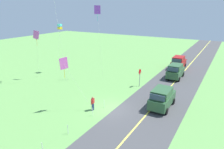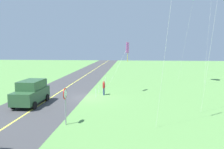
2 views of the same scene
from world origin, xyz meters
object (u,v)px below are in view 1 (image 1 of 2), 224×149
Objects in this scene: kite_red_low at (64,64)px; kite_yellow_high at (60,27)px; person_adult_near at (93,103)px; kite_purple_back at (97,11)px; stop_sign at (140,74)px; car_parked_east_far at (179,62)px; kite_pink_drift at (36,36)px; car_suv_foreground at (162,98)px; car_parked_east_near at (175,71)px.

kite_yellow_high is at bearing 44.47° from kite_red_low.
person_adult_near is 0.15× the size of kite_purple_back.
car_parked_east_far is at bearing -11.78° from stop_sign.
kite_pink_drift is at bearing 121.12° from kite_purple_back.
car_parked_east_far is 2.75× the size of person_adult_near.
person_adult_near is at bearing 125.50° from car_suv_foreground.
kite_pink_drift is at bearing 173.45° from kite_yellow_high.
kite_pink_drift reaches higher than kite_red_low.
car_suv_foreground is 1.00× the size of car_parked_east_far.
car_parked_east_far is 0.54× the size of kite_yellow_high.
car_parked_east_near is 18.80m from kite_red_low.
kite_pink_drift is (5.99, 10.82, 1.57)m from kite_red_low.
person_adult_near is at bearing -125.67° from kite_yellow_high.
car_parked_east_far is 0.40× the size of kite_purple_back.
kite_red_low is 12.47m from kite_pink_drift.
car_suv_foreground is 7.64m from person_adult_near.
kite_pink_drift is at bearing 133.83° from car_parked_east_far.
kite_red_low is 0.53× the size of kite_purple_back.
kite_pink_drift is 9.79m from kite_purple_back.
stop_sign reaches higher than car_suv_foreground.
kite_purple_back is at bearing -52.84° from person_adult_near.
stop_sign is 0.44× the size of kite_red_low.
kite_yellow_high is 1.09× the size of kite_pink_drift.
car_suv_foreground is at bearing -104.08° from kite_yellow_high.
stop_sign is at bearing 168.22° from car_parked_east_far.
stop_sign is at bearing -20.86° from kite_red_low.
kite_yellow_high reaches higher than car_suv_foreground.
car_suv_foreground is 2.75× the size of person_adult_near.
car_parked_east_near is at bearing 6.66° from car_suv_foreground.
kite_yellow_high is (-12.17, 16.85, 6.52)m from car_parked_east_far.
stop_sign reaches higher than person_adult_near.
car_parked_east_far is at bearing -93.74° from person_adult_near.
car_parked_east_near is (-5.86, -0.90, 0.00)m from car_parked_east_far.
kite_yellow_high is 0.74× the size of kite_purple_back.
kite_yellow_high reaches higher than kite_red_low.
car_parked_east_near is at bearing -28.73° from stop_sign.
car_parked_east_far is at bearing 8.72° from car_parked_east_near.
car_suv_foreground is 11.17m from kite_red_low.
kite_purple_back is (4.73, -7.84, 3.45)m from kite_pink_drift.
kite_yellow_high is (-0.06, 14.32, 5.87)m from stop_sign.
kite_purple_back is at bearing 141.41° from car_parked_east_far.
kite_pink_drift is (-16.67, 17.37, 5.54)m from car_parked_east_far.
kite_pink_drift is at bearing 89.20° from car_suv_foreground.
kite_purple_back is at bearing 88.56° from stop_sign.
stop_sign is 0.31× the size of kite_yellow_high.
stop_sign reaches higher than car_parked_east_near.
kite_yellow_high reaches higher than kite_pink_drift.
car_suv_foreground is 20.33m from kite_pink_drift.
stop_sign reaches higher than car_parked_east_far.
kite_red_low is (-5.72, 8.74, 3.97)m from car_suv_foreground.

